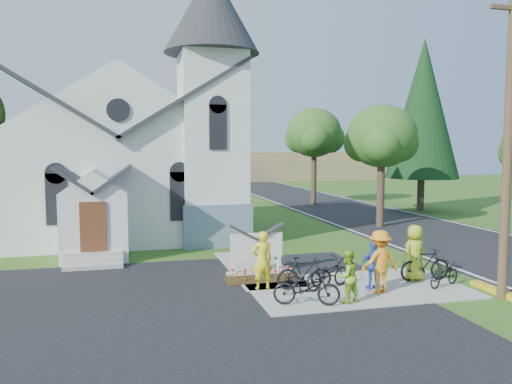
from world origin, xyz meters
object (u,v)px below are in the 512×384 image
object	(u,v)px
bike_3	(425,264)
utility_pole	(511,119)
bike_2	(328,273)
church_sign	(257,246)
cyclist_3	(380,261)
cyclist_4	(415,253)
bike_4	(444,274)
cyclist_1	(347,276)
bike_1	(304,273)
cyclist_2	(373,265)
cyclist_0	(262,260)
bike_0	(307,288)

from	to	relation	value
bike_3	utility_pole	bearing A→B (deg)	-149.75
utility_pole	bike_2	world-z (taller)	utility_pole
church_sign	bike_2	distance (m)	3.10
cyclist_3	cyclist_4	xyz separation A→B (m)	(1.85, 1.00, -0.02)
utility_pole	bike_4	size ratio (longest dim) A/B	6.58
church_sign	utility_pole	distance (m)	9.18
cyclist_1	cyclist_3	bearing A→B (deg)	-170.79
utility_pole	bike_4	distance (m)	5.27
utility_pole	bike_1	xyz separation A→B (m)	(-5.64, 2.21, -4.82)
cyclist_2	bike_2	bearing A→B (deg)	-14.82
cyclist_0	cyclist_4	xyz separation A→B (m)	(5.32, -0.28, 0.02)
church_sign	bike_0	world-z (taller)	church_sign
church_sign	bike_0	size ratio (longest dim) A/B	1.15
cyclist_1	cyclist_2	distance (m)	1.76
cyclist_0	bike_2	xyz separation A→B (m)	(2.06, -0.46, -0.45)
bike_2	bike_3	world-z (taller)	bike_3
cyclist_1	bike_3	xyz separation A→B (m)	(3.61, 1.56, -0.22)
bike_0	bike_1	distance (m)	1.59
bike_0	bike_3	size ratio (longest dim) A/B	1.03
cyclist_3	bike_4	size ratio (longest dim) A/B	1.29
bike_2	utility_pole	bearing A→B (deg)	-136.96
bike_1	bike_3	distance (m)	4.36
bike_0	cyclist_2	bearing A→B (deg)	-50.32
church_sign	cyclist_0	size ratio (longest dim) A/B	1.17
cyclist_1	cyclist_2	world-z (taller)	cyclist_1
utility_pole	cyclist_1	size ratio (longest dim) A/B	6.39
bike_3	bike_4	xyz separation A→B (m)	(0.19, -0.79, -0.16)
bike_0	bike_3	distance (m)	5.07
utility_pole	church_sign	bearing A→B (deg)	144.40
bike_0	cyclist_3	xyz separation A→B (m)	(2.67, 0.64, 0.48)
cyclist_1	bike_2	distance (m)	1.54
utility_pole	bike_0	world-z (taller)	utility_pole
bike_1	bike_3	size ratio (longest dim) A/B	0.95
bike_0	bike_2	distance (m)	1.93
cyclist_0	cyclist_4	size ratio (longest dim) A/B	0.98
cyclist_2	cyclist_3	size ratio (longest dim) A/B	0.79
bike_1	cyclist_4	xyz separation A→B (m)	(4.04, 0.13, 0.43)
cyclist_1	cyclist_2	size ratio (longest dim) A/B	1.01
utility_pole	cyclist_2	xyz separation A→B (m)	(-3.48, 1.70, -4.58)
bike_2	bike_4	distance (m)	3.84
cyclist_0	bike_1	bearing A→B (deg)	158.08
cyclist_0	bike_0	bearing A→B (deg)	108.34
bike_1	bike_4	size ratio (longest dim) A/B	1.17
cyclist_2	bike_1	bearing A→B (deg)	-9.83
bike_3	bike_2	bearing A→B (deg)	90.82
church_sign	cyclist_0	xyz separation A→B (m)	(-0.35, -2.08, -0.04)
bike_0	bike_1	bearing A→B (deg)	1.24
cyclist_1	bike_1	xyz separation A→B (m)	(-0.75, 1.57, -0.25)
cyclist_1	bike_3	size ratio (longest dim) A/B	0.84
cyclist_2	cyclist_4	distance (m)	2.00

